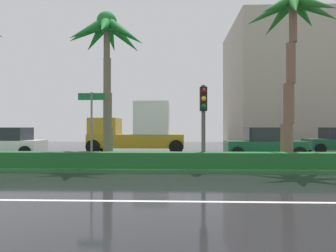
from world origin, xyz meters
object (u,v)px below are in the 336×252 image
object	(u,v)px
car_in_traffic_second	(265,143)
traffic_signal_median_right	(203,111)
palm_tree_centre_left	(107,40)
car_in_traffic_leading	(7,142)
palm_tree_centre	(292,25)
box_truck_lead	(138,130)
street_name_sign	(92,119)

from	to	relation	value
car_in_traffic_second	traffic_signal_median_right	bearing A→B (deg)	51.97
palm_tree_centre_left	car_in_traffic_second	xyz separation A→B (m)	(8.11, 3.74, -4.80)
palm_tree_centre_left	car_in_traffic_leading	size ratio (longest dim) A/B	1.58
palm_tree_centre_left	car_in_traffic_second	world-z (taller)	palm_tree_centre_left
palm_tree_centre	box_truck_lead	distance (m)	11.52
palm_tree_centre	box_truck_lead	size ratio (longest dim) A/B	1.16
street_name_sign	car_in_traffic_second	size ratio (longest dim) A/B	0.70
palm_tree_centre	box_truck_lead	xyz separation A→B (m)	(-7.55, 7.46, -4.49)
palm_tree_centre_left	palm_tree_centre	bearing A→B (deg)	-3.73
palm_tree_centre	street_name_sign	distance (m)	9.23
car_in_traffic_leading	car_in_traffic_second	world-z (taller)	same
street_name_sign	car_in_traffic_leading	xyz separation A→B (m)	(-6.73, 5.36, -1.25)
palm_tree_centre	car_in_traffic_second	distance (m)	6.73
palm_tree_centre	car_in_traffic_leading	size ratio (longest dim) A/B	1.73
traffic_signal_median_right	car_in_traffic_leading	bearing A→B (deg)	154.78
car_in_traffic_leading	car_in_traffic_second	size ratio (longest dim) A/B	1.00
palm_tree_centre	street_name_sign	bearing A→B (deg)	-174.56
palm_tree_centre	traffic_signal_median_right	world-z (taller)	palm_tree_centre
palm_tree_centre_left	street_name_sign	bearing A→B (deg)	-102.68
street_name_sign	box_truck_lead	size ratio (longest dim) A/B	0.47
street_name_sign	box_truck_lead	bearing A→B (deg)	84.85
palm_tree_centre	palm_tree_centre_left	bearing A→B (deg)	176.27
box_truck_lead	palm_tree_centre	bearing A→B (deg)	135.37
street_name_sign	car_in_traffic_second	xyz separation A→B (m)	(8.41, 5.05, -1.25)
palm_tree_centre	car_in_traffic_second	size ratio (longest dim) A/B	1.73
car_in_traffic_leading	box_truck_lead	distance (m)	8.05
palm_tree_centre_left	palm_tree_centre	world-z (taller)	palm_tree_centre
box_truck_lead	car_in_traffic_second	bearing A→B (deg)	157.39
palm_tree_centre_left	box_truck_lead	size ratio (longest dim) A/B	1.06
car_in_traffic_leading	box_truck_lead	bearing A→B (deg)	-158.87
palm_tree_centre_left	traffic_signal_median_right	bearing A→B (deg)	-16.50
car_in_traffic_second	street_name_sign	bearing A→B (deg)	31.02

